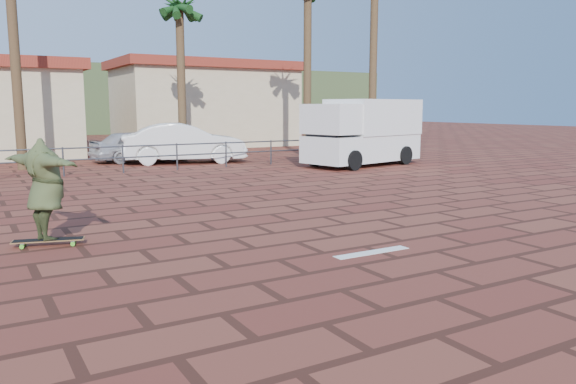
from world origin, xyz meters
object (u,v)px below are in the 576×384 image
object	(u,v)px
campervan	(363,131)
car_silver	(138,146)
longboard	(48,240)
skateboarder	(45,189)
car_white	(184,143)

from	to	relation	value
campervan	car_silver	size ratio (longest dim) A/B	1.36
longboard	skateboarder	xyz separation A→B (m)	(0.00, 0.00, 0.88)
skateboarder	campervan	distance (m)	15.15
car_white	car_silver	bearing A→B (deg)	56.68
skateboarder	car_silver	xyz separation A→B (m)	(5.43, 14.08, -0.29)
car_silver	car_white	world-z (taller)	car_white
skateboarder	car_silver	world-z (taller)	skateboarder
skateboarder	car_silver	size ratio (longest dim) A/B	0.53
skateboarder	campervan	xyz separation A→B (m)	(12.87, 7.98, 0.41)
campervan	skateboarder	bearing A→B (deg)	-160.80
longboard	car_white	bearing A→B (deg)	76.72
campervan	car_silver	distance (m)	9.65
car_silver	campervan	bearing A→B (deg)	-136.37
campervan	car_white	bearing A→B (deg)	130.46
campervan	car_silver	bearing A→B (deg)	128.05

